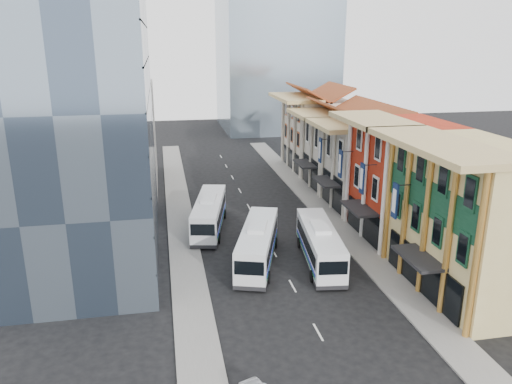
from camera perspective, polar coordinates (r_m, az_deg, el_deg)
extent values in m
plane|color=black|center=(36.02, 7.61, -16.44)|extent=(200.00, 200.00, 0.00)
cube|color=slate|center=(57.18, 8.84, -3.31)|extent=(3.00, 90.00, 0.15)
cube|color=slate|center=(54.09, -8.45, -4.50)|extent=(3.00, 90.00, 0.15)
cube|color=#D2BD79|center=(43.40, 23.64, -2.96)|extent=(8.00, 14.00, 12.00)
cube|color=#AC2913|center=(53.17, 16.52, 1.32)|extent=(8.00, 10.00, 12.00)
cube|color=beige|center=(61.71, 12.48, 2.79)|extent=(8.00, 9.00, 10.00)
cube|color=beige|center=(69.83, 9.61, 4.60)|extent=(8.00, 9.00, 10.00)
cube|color=beige|center=(79.45, 7.02, 6.58)|extent=(8.00, 12.00, 11.00)
cube|color=#3D4D62|center=(48.08, -19.39, 10.41)|extent=(12.00, 26.00, 30.00)
cube|color=gray|center=(71.74, -15.50, 6.18)|extent=(10.00, 18.00, 14.00)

